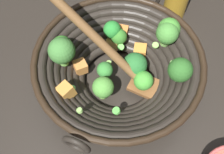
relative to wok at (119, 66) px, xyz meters
The scene contains 2 objects.
ground_plane 0.07m from the wok, 14.16° to the right, with size 4.00×4.00×0.00m, color #28231E.
wok is the anchor object (origin of this frame).
Camera 1 is at (0.30, 0.02, 0.55)m, focal length 42.86 mm.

